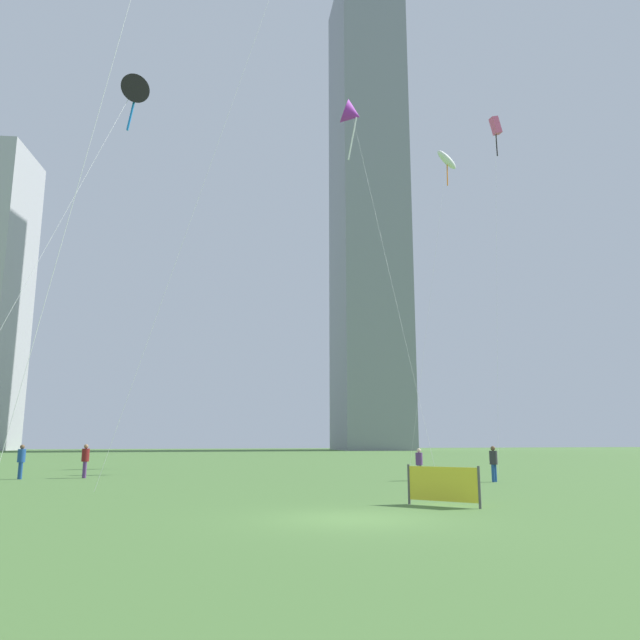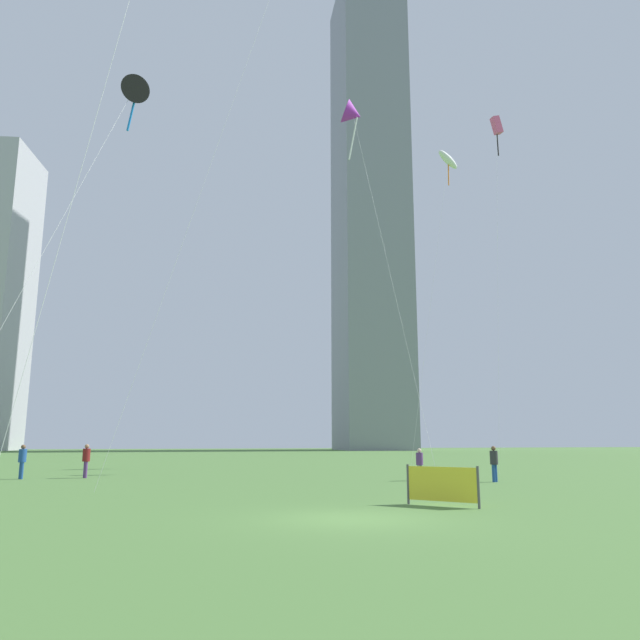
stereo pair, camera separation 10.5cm
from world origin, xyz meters
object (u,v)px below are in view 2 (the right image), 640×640
Objects in this scene: person_standing_0 at (22,459)px; person_standing_3 at (86,458)px; distant_highrise_0 at (369,206)px; kite_flying_3 at (448,160)px; person_standing_2 at (420,462)px; kite_flying_6 at (133,92)px; kite_flying_1 at (353,114)px; person_standing_1 at (494,461)px; kite_flying_4 at (497,128)px; event_banner at (442,484)px.

person_standing_3 is at bearing 65.79° from person_standing_0.
person_standing_3 is at bearing -111.98° from distant_highrise_0.
distant_highrise_0 is (22.33, 77.27, 27.28)m from kite_flying_3.
distant_highrise_0 is (34.34, 94.84, 53.25)m from person_standing_2.
kite_flying_3 reaches higher than kite_flying_6.
distant_highrise_0 is (34.62, 86.23, 29.56)m from kite_flying_1.
distant_highrise_0 is at bearing 132.32° from person_standing_3.
kite_flying_1 is 19.39m from kite_flying_6.
person_standing_1 is 3.62m from person_standing_2.
person_standing_0 is 3.13m from person_standing_3.
kite_flying_4 reaches higher than person_standing_3.
kite_flying_1 is 97.51m from distant_highrise_0.
kite_flying_1 is 1.40× the size of kite_flying_6.
event_banner is at bearing 25.32° from person_standing_1.
event_banner is at bearing 11.91° from person_standing_0.
person_standing_2 reaches higher than event_banner.
kite_flying_1 is 15.38m from kite_flying_3.
person_standing_0 is 40.27m from kite_flying_4.
kite_flying_4 reaches higher than kite_flying_1.
kite_flying_6 is at bearing -108.85° from distant_highrise_0.
person_standing_3 is 28.53m from kite_flying_1.
kite_flying_6 reaches higher than person_standing_3.
distant_highrise_0 is at bearing -133.43° from person_standing_1.
distant_highrise_0 is at bearing 69.84° from event_banner.
kite_flying_4 is (9.03, 11.70, 25.04)m from person_standing_1.
person_standing_2 is 0.06× the size of kite_flying_1.
kite_flying_1 is 0.24× the size of distant_highrise_0.
person_standing_2 is at bearing -59.14° from person_standing_1.
kite_flying_1 is (-0.27, 8.61, 23.69)m from person_standing_2.
person_standing_3 is (-19.29, 9.12, 0.04)m from person_standing_1.
kite_flying_6 reaches higher than person_standing_1.
kite_flying_4 is (31.45, 2.72, 25.00)m from person_standing_0.
person_standing_0 is 30.41m from kite_flying_1.
person_standing_3 is 21.89m from event_banner.
event_banner is (-4.69, -11.46, -0.26)m from person_standing_2.
kite_flying_4 is (12.32, 1.09, 1.42)m from kite_flying_1.
person_standing_3 is at bearing 99.26° from kite_flying_6.
person_standing_1 is 114.84m from distant_highrise_0.
kite_flying_3 is (9.00, 19.58, 25.89)m from person_standing_1.
kite_flying_3 is at bearing 90.24° from kite_flying_4.
person_standing_2 is at bearing -141.17° from kite_flying_4.
person_standing_3 is at bearing -44.76° from person_standing_2.
kite_flying_1 is 12.45m from kite_flying_4.
kite_flying_6 is at bearing -143.60° from kite_flying_3.
kite_flying_1 reaches higher than person_standing_0.
person_standing_2 is at bearing 8.36° from kite_flying_6.
kite_flying_1 is at bearing -174.95° from kite_flying_4.
person_standing_1 is 21.34m from person_standing_3.
person_standing_0 is 0.93× the size of event_banner.
kite_flying_4 is at bearing -89.76° from kite_flying_3.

